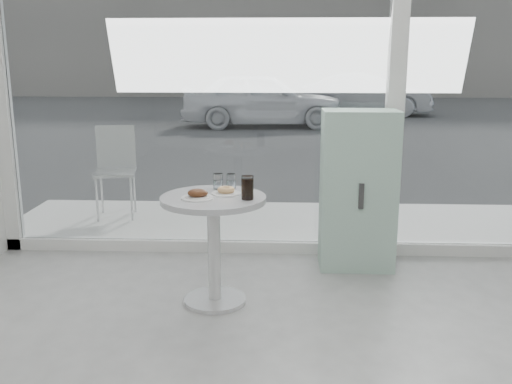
{
  "coord_description": "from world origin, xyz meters",
  "views": [
    {
      "loc": [
        -0.04,
        -1.83,
        1.68
      ],
      "look_at": [
        -0.2,
        1.7,
        0.85
      ],
      "focal_mm": 40.0,
      "sensor_mm": 36.0,
      "label": 1
    }
  ],
  "objects_px": {
    "patio_chair": "(116,165)",
    "plate_donut": "(226,192)",
    "cola_glass": "(247,188)",
    "car_white": "(263,99)",
    "main_table": "(214,227)",
    "water_tumbler_a": "(218,182)",
    "plate_fritter": "(198,195)",
    "water_tumbler_b": "(231,182)",
    "mint_cabinet": "(358,190)",
    "car_silver": "(367,94)"
  },
  "relations": [
    {
      "from": "main_table",
      "to": "car_white",
      "type": "distance_m",
      "value": 10.7
    },
    {
      "from": "main_table",
      "to": "water_tumbler_a",
      "type": "xyz_separation_m",
      "value": [
        0.01,
        0.23,
        0.27
      ]
    },
    {
      "from": "water_tumbler_a",
      "to": "plate_donut",
      "type": "bearing_deg",
      "value": -66.89
    },
    {
      "from": "mint_cabinet",
      "to": "plate_donut",
      "type": "bearing_deg",
      "value": -143.93
    },
    {
      "from": "patio_chair",
      "to": "cola_glass",
      "type": "distance_m",
      "value": 2.67
    },
    {
      "from": "cola_glass",
      "to": "car_silver",
      "type": "bearing_deg",
      "value": 78.76
    },
    {
      "from": "water_tumbler_b",
      "to": "patio_chair",
      "type": "bearing_deg",
      "value": 126.9
    },
    {
      "from": "car_silver",
      "to": "cola_glass",
      "type": "distance_m",
      "value": 14.36
    },
    {
      "from": "water_tumbler_b",
      "to": "main_table",
      "type": "bearing_deg",
      "value": -111.95
    },
    {
      "from": "plate_fritter",
      "to": "plate_donut",
      "type": "height_order",
      "value": "plate_fritter"
    },
    {
      "from": "water_tumbler_a",
      "to": "mint_cabinet",
      "type": "bearing_deg",
      "value": 27.19
    },
    {
      "from": "plate_fritter",
      "to": "patio_chair",
      "type": "bearing_deg",
      "value": 118.81
    },
    {
      "from": "main_table",
      "to": "plate_fritter",
      "type": "height_order",
      "value": "plate_fritter"
    },
    {
      "from": "car_white",
      "to": "plate_fritter",
      "type": "bearing_deg",
      "value": 176.82
    },
    {
      "from": "mint_cabinet",
      "to": "plate_fritter",
      "type": "distance_m",
      "value": 1.46
    },
    {
      "from": "mint_cabinet",
      "to": "car_silver",
      "type": "xyz_separation_m",
      "value": [
        1.96,
        13.22,
        -0.01
      ]
    },
    {
      "from": "car_white",
      "to": "plate_donut",
      "type": "relative_size",
      "value": 19.81
    },
    {
      "from": "mint_cabinet",
      "to": "car_silver",
      "type": "distance_m",
      "value": 13.37
    },
    {
      "from": "car_silver",
      "to": "water_tumbler_b",
      "type": "distance_m",
      "value": 14.07
    },
    {
      "from": "car_white",
      "to": "cola_glass",
      "type": "relative_size",
      "value": 25.48
    },
    {
      "from": "water_tumbler_a",
      "to": "car_white",
      "type": "bearing_deg",
      "value": 90.25
    },
    {
      "from": "main_table",
      "to": "patio_chair",
      "type": "xyz_separation_m",
      "value": [
        -1.29,
        2.1,
        0.04
      ]
    },
    {
      "from": "car_white",
      "to": "water_tumbler_b",
      "type": "height_order",
      "value": "car_white"
    },
    {
      "from": "car_white",
      "to": "cola_glass",
      "type": "xyz_separation_m",
      "value": [
        0.27,
        -10.77,
        0.16
      ]
    },
    {
      "from": "mint_cabinet",
      "to": "water_tumbler_b",
      "type": "distance_m",
      "value": 1.13
    },
    {
      "from": "plate_donut",
      "to": "water_tumbler_b",
      "type": "relative_size",
      "value": 1.9
    },
    {
      "from": "main_table",
      "to": "water_tumbler_a",
      "type": "distance_m",
      "value": 0.36
    },
    {
      "from": "mint_cabinet",
      "to": "water_tumbler_b",
      "type": "xyz_separation_m",
      "value": [
        -0.98,
        -0.53,
        0.17
      ]
    },
    {
      "from": "car_silver",
      "to": "water_tumbler_a",
      "type": "distance_m",
      "value": 14.1
    },
    {
      "from": "main_table",
      "to": "patio_chair",
      "type": "relative_size",
      "value": 0.82
    },
    {
      "from": "plate_fritter",
      "to": "water_tumbler_a",
      "type": "height_order",
      "value": "water_tumbler_a"
    },
    {
      "from": "patio_chair",
      "to": "plate_donut",
      "type": "height_order",
      "value": "patio_chair"
    },
    {
      "from": "main_table",
      "to": "car_silver",
      "type": "bearing_deg",
      "value": 77.78
    },
    {
      "from": "mint_cabinet",
      "to": "water_tumbler_b",
      "type": "bearing_deg",
      "value": -151.29
    },
    {
      "from": "water_tumbler_b",
      "to": "car_silver",
      "type": "bearing_deg",
      "value": 77.96
    },
    {
      "from": "water_tumbler_b",
      "to": "plate_fritter",
      "type": "bearing_deg",
      "value": -120.6
    },
    {
      "from": "patio_chair",
      "to": "car_white",
      "type": "distance_m",
      "value": 8.69
    },
    {
      "from": "main_table",
      "to": "car_white",
      "type": "relative_size",
      "value": 0.19
    },
    {
      "from": "mint_cabinet",
      "to": "cola_glass",
      "type": "xyz_separation_m",
      "value": [
        -0.84,
        -0.86,
        0.2
      ]
    },
    {
      "from": "cola_glass",
      "to": "water_tumbler_a",
      "type": "bearing_deg",
      "value": 126.98
    },
    {
      "from": "plate_fritter",
      "to": "water_tumbler_b",
      "type": "bearing_deg",
      "value": 59.4
    },
    {
      "from": "patio_chair",
      "to": "cola_glass",
      "type": "height_order",
      "value": "patio_chair"
    },
    {
      "from": "main_table",
      "to": "water_tumbler_a",
      "type": "bearing_deg",
      "value": 88.02
    },
    {
      "from": "car_white",
      "to": "cola_glass",
      "type": "bearing_deg",
      "value": 178.57
    },
    {
      "from": "plate_fritter",
      "to": "water_tumbler_a",
      "type": "bearing_deg",
      "value": 72.09
    },
    {
      "from": "water_tumbler_a",
      "to": "cola_glass",
      "type": "height_order",
      "value": "cola_glass"
    },
    {
      "from": "cola_glass",
      "to": "car_white",
      "type": "bearing_deg",
      "value": 91.46
    },
    {
      "from": "mint_cabinet",
      "to": "car_silver",
      "type": "relative_size",
      "value": 0.33
    },
    {
      "from": "car_white",
      "to": "mint_cabinet",
      "type": "bearing_deg",
      "value": -176.46
    },
    {
      "from": "main_table",
      "to": "plate_donut",
      "type": "bearing_deg",
      "value": 36.22
    }
  ]
}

